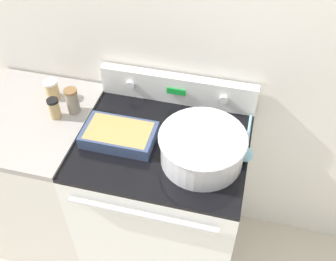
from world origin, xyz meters
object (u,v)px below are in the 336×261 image
Objects in this scene: ladle at (246,151)px; spice_jar_brown_cap at (72,101)px; mixing_bowl at (202,147)px; casserole_dish at (119,134)px; spice_jar_black_cap at (54,108)px; spice_jar_white_cap at (52,89)px.

spice_jar_brown_cap is at bearing 174.70° from ladle.
mixing_bowl is at bearing -159.40° from ladle.
spice_jar_black_cap reaches higher than casserole_dish.
casserole_dish is at bearing -24.77° from spice_jar_white_cap.
spice_jar_brown_cap is 1.24× the size of spice_jar_black_cap.
spice_jar_brown_cap is (-0.81, 0.08, 0.05)m from ladle.
spice_jar_brown_cap reaches higher than casserole_dish.
mixing_bowl and spice_jar_brown_cap have the same top height.
spice_jar_white_cap reaches higher than ladle.
ladle is at bearing 4.14° from casserole_dish.
spice_jar_black_cap is at bearing -139.77° from spice_jar_brown_cap.
casserole_dish is at bearing -10.14° from spice_jar_black_cap.
casserole_dish is 0.44m from spice_jar_white_cap.
mixing_bowl is at bearing -4.20° from casserole_dish.
mixing_bowl is at bearing -7.01° from spice_jar_black_cap.
spice_jar_brown_cap is 0.16m from spice_jar_white_cap.
mixing_bowl reaches higher than spice_jar_white_cap.
spice_jar_white_cap is at bearing 153.11° from spice_jar_brown_cap.
spice_jar_brown_cap reaches higher than spice_jar_black_cap.
mixing_bowl is 0.37m from casserole_dish.
spice_jar_brown_cap reaches higher than ladle.
mixing_bowl is 0.20m from ladle.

